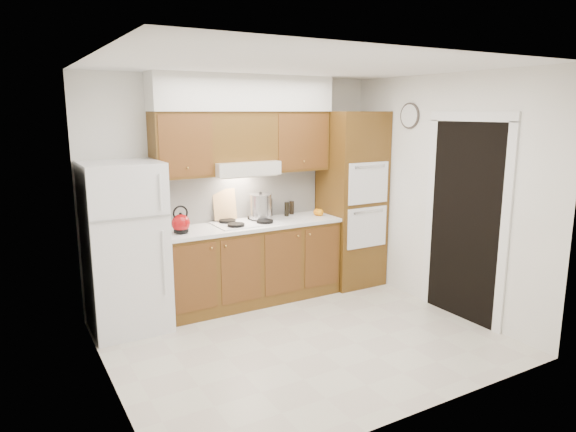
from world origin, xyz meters
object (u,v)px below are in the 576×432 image
at_px(fridge, 125,247).
at_px(stock_pot, 260,206).
at_px(kettle, 181,223).
at_px(oven_cabinet, 351,199).

distance_m(fridge, stock_pot, 1.62).
bearing_deg(kettle, fridge, -170.67).
xyz_separation_m(fridge, oven_cabinet, (2.85, 0.03, 0.24)).
height_order(fridge, oven_cabinet, oven_cabinet).
height_order(oven_cabinet, stock_pot, oven_cabinet).
relative_size(fridge, stock_pot, 6.23).
bearing_deg(stock_pot, kettle, -171.49).
bearing_deg(oven_cabinet, stock_pot, 175.52).
bearing_deg(oven_cabinet, kettle, -178.62).
xyz_separation_m(fridge, stock_pot, (1.60, 0.13, 0.25)).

